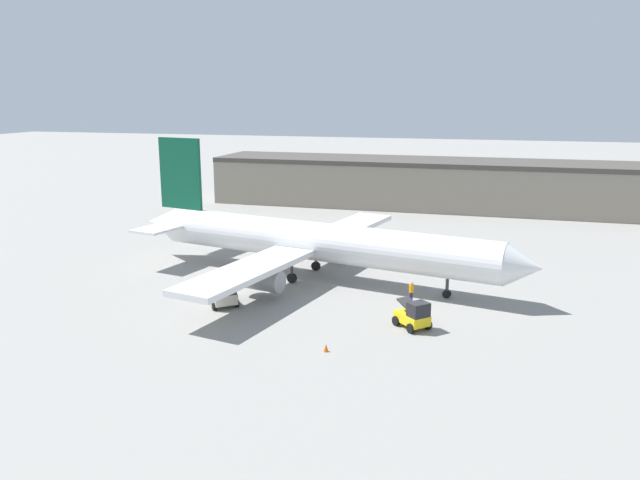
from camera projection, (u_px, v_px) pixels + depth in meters
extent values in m
plane|color=gray|center=(320.00, 279.00, 59.11)|extent=(400.00, 400.00, 0.00)
cube|color=gray|center=(489.00, 188.00, 94.14)|extent=(85.09, 12.11, 6.65)
cube|color=#47423D|center=(491.00, 164.00, 93.31)|extent=(85.09, 12.35, 0.70)
cylinder|color=silver|center=(320.00, 242.00, 58.29)|extent=(34.18, 10.62, 3.62)
cone|color=silver|center=(525.00, 267.00, 49.88)|extent=(3.57, 4.07, 3.55)
cone|color=silver|center=(163.00, 223.00, 66.95)|extent=(4.61, 4.19, 3.44)
cube|color=silver|center=(347.00, 228.00, 67.48)|extent=(7.23, 16.08, 0.50)
cube|color=silver|center=(247.00, 271.00, 50.94)|extent=(7.23, 16.08, 0.50)
cylinder|color=#939399|center=(338.00, 244.00, 65.77)|extent=(3.85, 2.59, 1.90)
cylinder|color=#939399|center=(263.00, 280.00, 53.26)|extent=(3.85, 2.59, 1.90)
cube|color=#0C4C33|center=(180.00, 174.00, 64.48)|extent=(5.10, 1.42, 7.33)
cube|color=silver|center=(206.00, 216.00, 69.07)|extent=(4.09, 4.93, 0.24)
cube|color=silver|center=(157.00, 229.00, 62.20)|extent=(4.09, 4.93, 0.24)
cylinder|color=#38383D|center=(447.00, 288.00, 53.32)|extent=(0.28, 0.28, 1.78)
cylinder|color=black|center=(447.00, 294.00, 53.44)|extent=(0.76, 0.49, 0.70)
cylinder|color=#38383D|center=(292.00, 273.00, 57.65)|extent=(0.28, 0.28, 1.78)
cylinder|color=black|center=(292.00, 278.00, 57.75)|extent=(0.95, 0.53, 0.90)
cylinder|color=#38383D|center=(316.00, 262.00, 61.71)|extent=(0.28, 0.28, 1.78)
cylinder|color=black|center=(316.00, 266.00, 61.81)|extent=(0.95, 0.53, 0.90)
cylinder|color=#1E2338|center=(411.00, 297.00, 52.40)|extent=(0.28, 0.28, 0.84)
cylinder|color=orange|center=(411.00, 288.00, 52.22)|extent=(0.39, 0.39, 0.67)
sphere|color=tan|center=(411.00, 283.00, 52.12)|extent=(0.25, 0.25, 0.25)
cube|color=beige|center=(222.00, 296.00, 51.63)|extent=(3.46, 3.59, 0.87)
cube|color=black|center=(224.00, 286.00, 50.62)|extent=(2.18, 2.14, 1.24)
cylinder|color=black|center=(214.00, 306.00, 50.38)|extent=(0.65, 0.69, 0.67)
cylinder|color=black|center=(237.00, 303.00, 51.15)|extent=(0.65, 0.69, 0.67)
cylinder|color=black|center=(207.00, 298.00, 52.31)|extent=(0.65, 0.69, 0.67)
cylinder|color=black|center=(229.00, 295.00, 53.08)|extent=(0.65, 0.69, 0.67)
cube|color=yellow|center=(412.00, 318.00, 46.56)|extent=(2.95, 2.94, 0.74)
cube|color=black|center=(418.00, 310.00, 45.74)|extent=(1.81, 1.81, 1.05)
cube|color=#333333|center=(409.00, 304.00, 46.73)|extent=(1.93, 1.92, 0.64)
cylinder|color=black|center=(411.00, 328.00, 45.50)|extent=(0.71, 0.71, 0.73)
cylinder|color=black|center=(428.00, 325.00, 46.25)|extent=(0.71, 0.71, 0.73)
cylinder|color=black|center=(396.00, 321.00, 47.03)|extent=(0.71, 0.71, 0.73)
cylinder|color=black|center=(413.00, 317.00, 47.79)|extent=(0.71, 0.71, 0.73)
cone|color=#EF590F|center=(326.00, 348.00, 42.25)|extent=(0.36, 0.36, 0.55)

